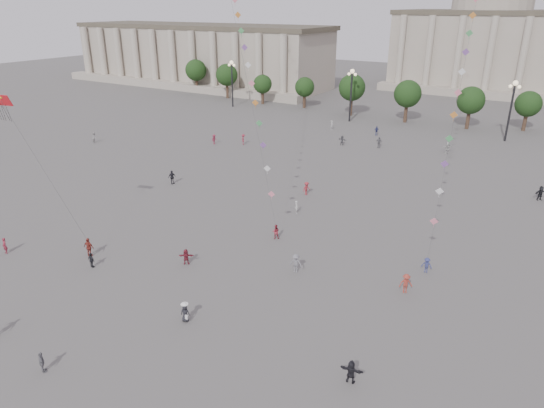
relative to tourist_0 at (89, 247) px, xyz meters
The scene contains 31 objects.
ground 13.54m from the tourist_0, 10.23° to the right, with size 360.00×360.00×0.00m, color #4F4D4A.
hall_west 110.62m from the tourist_0, 124.00° to the left, with size 84.00×26.22×17.20m.
hall_central 128.20m from the tourist_0, 84.02° to the left, with size 48.30×34.30×35.50m.
tree_row 76.89m from the tourist_0, 80.03° to the left, with size 137.12×5.12×8.00m.
lamp_post_far_west 74.94m from the tourist_0, 115.13° to the left, with size 2.00×0.90×10.65m.
lamp_post_mid_west 67.92m from the tourist_0, 91.45° to the left, with size 2.00×0.90×10.65m.
lamp_post_mid_east 73.56m from the tourist_0, 67.29° to the left, with size 2.00×0.90×10.65m.
person_crowd_0 59.93m from the tourist_0, 83.13° to the left, with size 1.00×0.42×1.70m, color navy.
person_crowd_1 43.92m from the tourist_0, 139.67° to the left, with size 0.90×0.70×1.85m, color #AFAEAB.
person_crowd_2 41.44m from the tourist_0, 110.94° to the left, with size 1.10×0.63×1.71m, color maroon.
person_crowd_3 28.50m from the tourist_0, ahead, with size 1.53×0.49×1.65m, color black.
person_crowd_4 58.18m from the tourist_0, 68.55° to the left, with size 1.77×0.56×1.91m, color silver.
person_crowd_6 20.15m from the tourist_0, 22.93° to the left, with size 1.17×0.67×1.81m, color slate.
person_crowd_8 29.80m from the tourist_0, 19.04° to the left, with size 1.15×0.66×1.78m, color #9E372B.
person_crowd_9 53.30m from the tourist_0, 47.43° to the left, with size 1.70×0.54×1.84m, color black.
person_crowd_10 58.98m from the tourist_0, 91.67° to the left, with size 0.66×0.43×1.81m, color beige.
person_crowd_12 50.03m from the tourist_0, 84.84° to the left, with size 1.59×0.51×1.71m, color slate.
person_crowd_13 23.16m from the tourist_0, 58.61° to the left, with size 0.56×0.37×1.54m, color beige.
person_crowd_16 52.58m from the tourist_0, 78.44° to the left, with size 1.13×0.47×1.92m, color slate.
person_crowd_17 42.48m from the tourist_0, 104.09° to the left, with size 1.17×0.67×1.81m, color maroon.
person_crowd_18 8.53m from the tourist_0, 152.46° to the right, with size 0.60×0.39×1.63m, color maroon.
person_crowd_19 20.89m from the tourist_0, 110.16° to the left, with size 1.12×0.47×1.91m, color #232228.
person_crowd_20 27.58m from the tourist_0, 68.02° to the left, with size 1.12×0.65×1.74m, color maroon.
tourist_0 is the anchor object (origin of this frame).
tourist_1 2.41m from the tourist_0, 34.47° to the right, with size 0.87×0.36×1.48m, color black.
tourist_2 9.80m from the tourist_0, 22.42° to the left, with size 1.43×0.45×1.54m, color maroon.
tourist_3 16.26m from the tourist_0, 49.68° to the right, with size 0.91×0.38×1.55m, color slate.
kite_flyer_0 18.55m from the tourist_0, 43.54° to the left, with size 0.76×0.60×1.57m, color #9B2A38.
kite_flyer_1 32.01m from the tourist_0, 26.02° to the left, with size 0.96×0.55×1.49m, color navy.
hat_person 15.25m from the tourist_0, 11.93° to the right, with size 0.84×0.69×1.69m.
dragon_kite 14.59m from the tourist_0, 159.10° to the right, with size 4.08×1.65×14.74m.
Camera 1 is at (23.68, -23.84, 22.79)m, focal length 32.00 mm.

